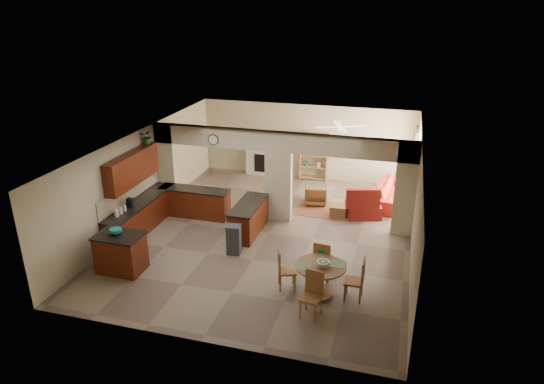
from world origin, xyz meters
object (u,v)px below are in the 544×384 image
(kitchen_island, at_px, (121,253))
(armchair, at_px, (316,194))
(dining_table, at_px, (320,276))
(sofa, at_px, (391,193))

(kitchen_island, bearing_deg, armchair, 55.12)
(kitchen_island, bearing_deg, dining_table, 2.98)
(dining_table, xyz_separation_m, sofa, (1.31, 6.03, -0.17))
(kitchen_island, relative_size, armchair, 1.57)
(kitchen_island, xyz_separation_m, armchair, (3.88, 5.53, -0.17))
(armchair, bearing_deg, kitchen_island, 44.20)
(sofa, distance_m, armchair, 2.54)
(dining_table, relative_size, armchair, 1.59)
(sofa, bearing_deg, dining_table, 175.21)
(dining_table, bearing_deg, sofa, 77.77)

